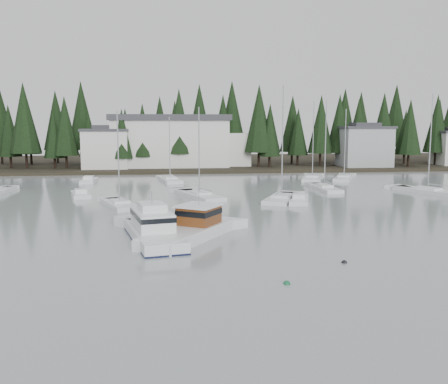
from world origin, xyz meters
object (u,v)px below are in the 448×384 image
object	(u,v)px
sailboat_10	(120,206)
runabout_3	(89,182)
harbor_inn	(180,141)
sailboat_4	(170,181)
sailboat_7	(199,197)
runabout_1	(299,201)
lobster_boat_brown	(189,232)
house_east_a	(364,146)
runabout_4	(81,196)
house_west	(106,148)
sailboat_3	(282,200)
sailboat_9	(428,192)
sailboat_2	(344,179)
sailboat_12	(312,179)
cabin_cruiser_center	(153,232)
sailboat_0	(324,189)

from	to	relation	value
sailboat_10	runabout_3	size ratio (longest dim) A/B	1.96
harbor_inn	sailboat_4	world-z (taller)	harbor_inn
sailboat_10	runabout_3	world-z (taller)	sailboat_10
sailboat_7	runabout_1	distance (m)	12.97
runabout_1	lobster_boat_brown	bearing A→B (deg)	158.21
house_east_a	sailboat_7	bearing A→B (deg)	-134.33
lobster_boat_brown	runabout_1	bearing A→B (deg)	-5.13
runabout_1	runabout_4	bearing A→B (deg)	90.50
house_west	house_east_a	world-z (taller)	house_east_a
sailboat_4	runabout_1	size ratio (longest dim) A/B	1.61
lobster_boat_brown	sailboat_3	size ratio (longest dim) A/B	0.71
sailboat_9	house_east_a	bearing A→B (deg)	-33.21
house_east_a	sailboat_2	size ratio (longest dim) A/B	0.85
sailboat_3	sailboat_12	world-z (taller)	sailboat_3
sailboat_2	sailboat_7	world-z (taller)	sailboat_2
sailboat_9	runabout_1	size ratio (longest dim) A/B	2.03
sailboat_4	runabout_4	xyz separation A→B (m)	(-11.68, -16.72, 0.08)
cabin_cruiser_center	sailboat_3	distance (m)	25.03
house_west	runabout_3	size ratio (longest dim) A/B	1.64
house_west	sailboat_2	world-z (taller)	sailboat_2
sailboat_2	runabout_4	size ratio (longest dim) A/B	2.15
harbor_inn	sailboat_2	size ratio (longest dim) A/B	2.36
house_west	sailboat_3	world-z (taller)	sailboat_3
sailboat_10	sailboat_12	size ratio (longest dim) A/B	0.82
sailboat_0	sailboat_7	world-z (taller)	sailboat_0
sailboat_2	runabout_3	bearing A→B (deg)	115.40
harbor_inn	sailboat_4	size ratio (longest dim) A/B	2.65
sailboat_10	runabout_4	xyz separation A→B (m)	(-5.81, 8.53, 0.07)
sailboat_10	sailboat_12	world-z (taller)	sailboat_12
house_east_a	sailboat_4	world-z (taller)	sailboat_4
house_east_a	cabin_cruiser_center	size ratio (longest dim) A/B	0.94
sailboat_0	sailboat_4	distance (m)	25.90
sailboat_3	house_east_a	bearing A→B (deg)	-7.98
sailboat_2	runabout_3	xyz separation A→B (m)	(-43.04, 0.08, 0.07)
runabout_1	sailboat_9	bearing A→B (deg)	-56.75
lobster_boat_brown	sailboat_3	xyz separation A→B (m)	(12.33, 19.67, -0.50)
house_west	sailboat_9	distance (m)	61.90
cabin_cruiser_center	sailboat_0	bearing A→B (deg)	-51.29
sailboat_0	sailboat_9	size ratio (longest dim) A/B	0.95
sailboat_2	runabout_1	world-z (taller)	sailboat_2
cabin_cruiser_center	runabout_4	size ratio (longest dim) A/B	1.95
runabout_3	runabout_4	bearing A→B (deg)	-175.15
sailboat_4	runabout_3	distance (m)	13.22
sailboat_0	runabout_3	xyz separation A→B (m)	(-35.39, 13.14, 0.05)
house_west	sailboat_12	size ratio (longest dim) A/B	0.69
sailboat_9	sailboat_12	distance (m)	21.26
house_east_a	lobster_boat_brown	bearing A→B (deg)	-122.75
sailboat_9	runabout_3	world-z (taller)	sailboat_9
sailboat_12	sailboat_4	bearing A→B (deg)	109.08
runabout_4	runabout_1	bearing A→B (deg)	-120.00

